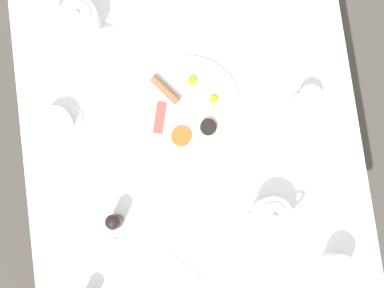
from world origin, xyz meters
The scene contains 13 objects.
ground_plane centered at (0.00, 0.00, 0.00)m, with size 8.00×8.00×0.00m, color #4C4742.
table centered at (0.00, 0.00, 0.64)m, with size 0.97×1.09×0.70m.
breakfast_plate centered at (0.00, -0.11, 0.71)m, with size 0.31×0.31×0.04m.
teapot_near centered at (-0.19, 0.23, 0.75)m, with size 0.19×0.11×0.11m.
teapot_far centered at (0.27, -0.39, 0.75)m, with size 0.16×0.12×0.11m.
teacup_with_saucer_right centered at (0.37, -0.11, 0.73)m, with size 0.14×0.14×0.06m.
water_glass_tall centered at (-0.35, 0.39, 0.75)m, with size 0.08×0.08×0.09m.
creamer_jug centered at (-0.35, -0.09, 0.73)m, with size 0.09×0.06×0.05m.
pepper_grinder centered at (0.24, 0.19, 0.75)m, with size 0.04×0.04×0.10m.
fork_by_plate centered at (-0.01, -0.41, 0.71)m, with size 0.16×0.03×0.00m.
knife_by_plate centered at (0.05, 0.36, 0.71)m, with size 0.14×0.15×0.00m.
spoon_for_tea centered at (-0.33, -0.24, 0.71)m, with size 0.17×0.06×0.00m.
fork_spare centered at (0.25, 0.31, 0.71)m, with size 0.03×0.16×0.00m.
Camera 1 is at (0.02, 0.16, 2.23)m, focal length 50.00 mm.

